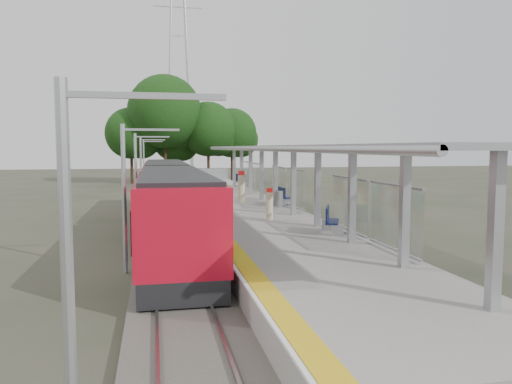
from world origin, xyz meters
TOP-DOWN VIEW (x-y plane):
  - ground at (0.00, 0.00)m, footprint 200.00×200.00m
  - trackbed at (-4.50, 20.00)m, footprint 3.00×70.00m
  - platform at (0.00, 20.00)m, footprint 6.00×50.00m
  - tactile_strip at (-2.55, 20.00)m, footprint 0.60×50.00m
  - end_fence at (0.00, 44.95)m, footprint 6.00×0.10m
  - train at (-4.50, 15.37)m, footprint 2.74×27.60m
  - canopy at (1.61, 16.19)m, footprint 3.27×38.00m
  - pylon at (-1.00, 73.00)m, footprint 8.00×4.00m
  - tree_cluster at (-1.90, 53.23)m, footprint 19.60×10.89m
  - catenary_masts at (-6.22, 19.00)m, footprint 2.08×48.16m
  - bench_near at (1.91, 8.07)m, footprint 1.11×1.72m
  - bench_mid at (2.60, 18.48)m, footprint 0.56×1.65m
  - bench_far at (2.60, 33.94)m, footprint 1.08×1.70m
  - info_pillar_near at (0.32, 12.40)m, footprint 0.36×0.36m
  - info_pillar_far at (0.40, 20.92)m, footprint 0.46×0.46m
  - litter_bin at (2.10, 17.43)m, footprint 0.48×0.48m

SIDE VIEW (x-z plane):
  - ground at x=0.00m, z-range 0.00..0.00m
  - trackbed at x=-4.50m, z-range 0.00..0.24m
  - platform at x=0.00m, z-range 0.00..1.00m
  - tactile_strip at x=-2.55m, z-range 1.00..1.02m
  - litter_bin at x=2.10m, z-range 1.00..1.96m
  - bench_mid at x=2.60m, z-range 1.03..2.14m
  - bench_far at x=2.60m, z-range 1.03..2.15m
  - bench_near at x=1.91m, z-range 1.03..2.16m
  - end_fence at x=0.00m, z-range 1.00..2.20m
  - info_pillar_near at x=0.32m, z-range 0.89..2.47m
  - info_pillar_far at x=0.40m, z-range 0.86..2.90m
  - train at x=-4.50m, z-range 0.24..3.86m
  - catenary_masts at x=-6.22m, z-range 0.21..5.61m
  - canopy at x=1.61m, z-range 2.37..6.03m
  - tree_cluster at x=-1.90m, z-range 0.71..14.30m
  - pylon at x=-1.00m, z-range 0.00..38.00m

